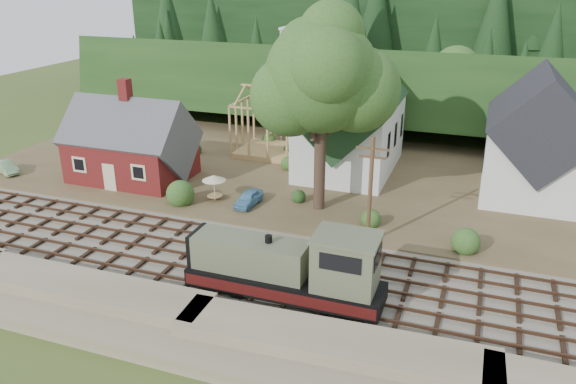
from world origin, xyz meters
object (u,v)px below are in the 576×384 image
(locomotive, at_px, (291,270))
(car_green, at_px, (6,167))
(patio_set, at_px, (214,179))
(car_blue, at_px, (248,198))

(locomotive, relative_size, car_green, 3.33)
(car_green, relative_size, patio_set, 1.58)
(patio_set, bearing_deg, locomotive, -46.98)
(car_blue, xyz_separation_m, car_green, (-24.36, -0.72, -0.01))
(patio_set, bearing_deg, car_blue, -0.35)
(locomotive, xyz_separation_m, patio_set, (-10.86, 11.63, 0.10))
(locomotive, height_order, patio_set, locomotive)
(locomotive, bearing_deg, car_green, 161.29)
(car_green, bearing_deg, locomotive, -85.93)
(locomotive, relative_size, patio_set, 5.27)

